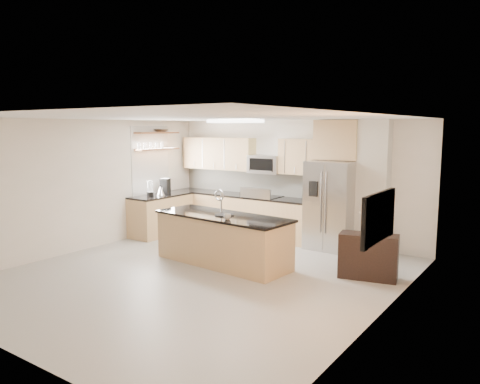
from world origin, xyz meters
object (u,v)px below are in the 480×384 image
Objects in this scene: kettle at (161,190)px; television at (370,216)px; microwave at (266,164)px; coffee_maker at (165,186)px; blender at (150,190)px; cup at (227,217)px; platter at (224,215)px; flower_vase at (373,213)px; credenza at (368,256)px; bowl at (161,130)px; refrigerator at (331,205)px; island at (223,239)px; range at (262,216)px.

television is at bearing -19.93° from kettle.
microwave is 2.13× the size of coffee_maker.
cup is at bearing -19.73° from blender.
flower_vase reaches higher than platter.
credenza is 2.32× the size of bowl.
television is at bearing -14.49° from cup.
kettle is at bearing 155.21° from cup.
refrigerator is 5.20× the size of platter.
credenza is at bearing 20.12° from island.
refrigerator is 4.99× the size of coffee_maker.
island is at bearing -76.85° from range.
island is at bearing -22.05° from kettle.
bowl is at bearing 154.59° from platter.
range is 0.43× the size of island.
island is at bearing -177.06° from credenza.
island reaches higher than kettle.
platter is at bearing -76.58° from microwave.
bowl is at bearing 127.50° from kettle.
platter is 3.16m from television.
credenza is (2.94, -1.47, -0.11)m from range.
refrigerator reaches higher than credenza.
refrigerator is at bearing -5.86° from microwave.
credenza is (2.44, 0.67, -0.08)m from island.
flower_vase is at bearing -25.46° from range.
flower_vase is (0.03, 0.05, 0.71)m from credenza.
television is at bearing -41.64° from range.
credenza is at bearing 15.81° from platter.
range is at bearing 48.36° from television.
microwave is 2.18× the size of blender.
range is 2.19m from island.
platter is 0.32× the size of television.
platter is 2.73m from blender.
range is at bearing 141.14° from credenza.
coffee_maker is 1.31m from bowl.
kettle is 0.68× the size of coffee_maker.
cup is 0.31× the size of bowl.
kettle is 5.01m from flower_vase.
platter is at bearing 71.83° from television.
television is at bearing -21.77° from bowl.
island is 7.60× the size of blender.
television reaches higher than credenza.
refrigerator is (1.66, -0.17, -0.74)m from microwave.
flower_vase is at bearing -27.37° from microwave.
credenza is 0.85× the size of television.
microwave is 3.15× the size of kettle.
refrigerator is 3.62m from television.
coffee_maker is at bearing 92.32° from blender.
range is 2.88× the size of bowl.
blender is 1.44m from bowl.
refrigerator is 2.59× the size of flower_vase.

